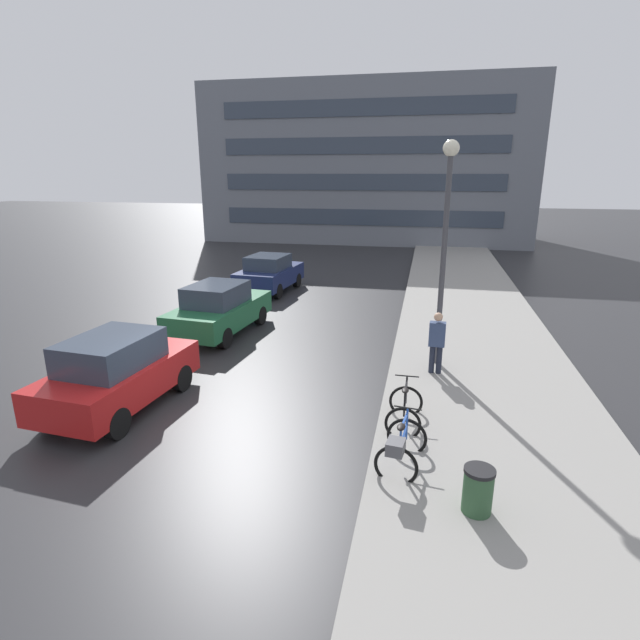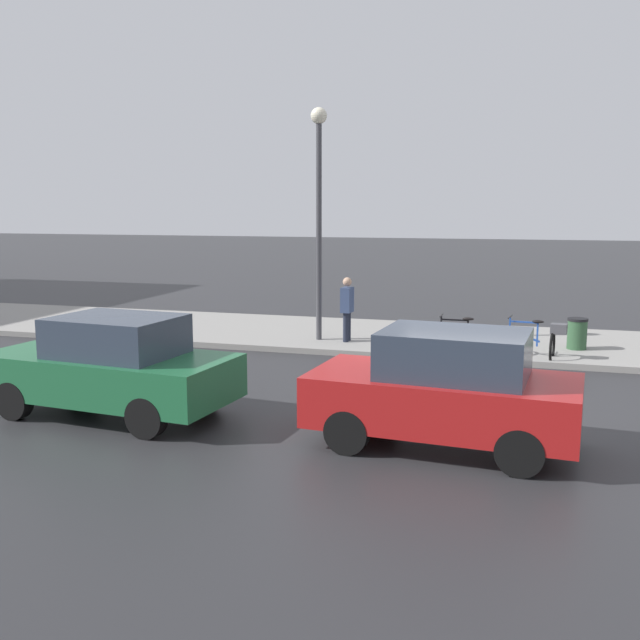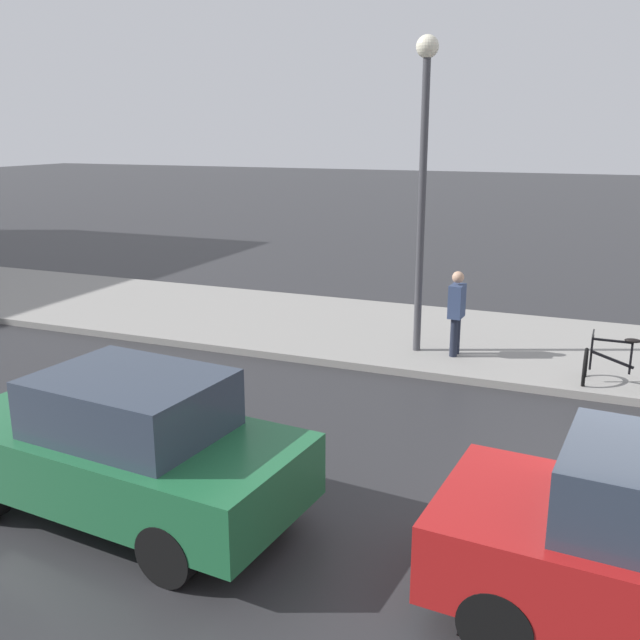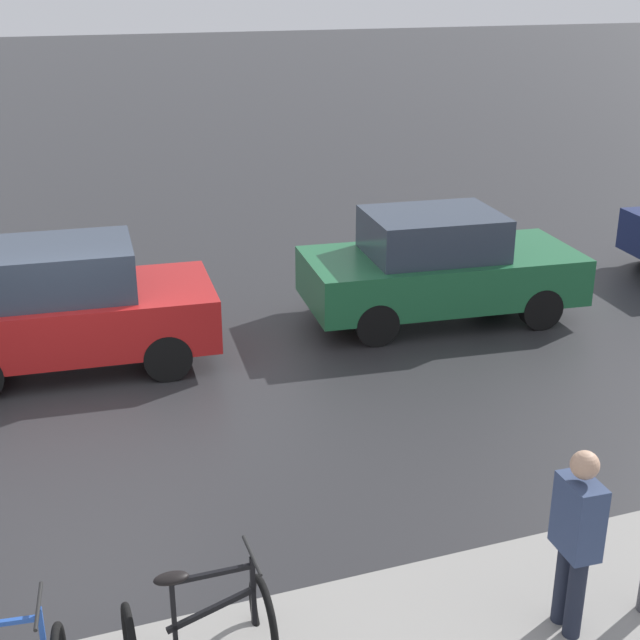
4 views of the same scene
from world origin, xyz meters
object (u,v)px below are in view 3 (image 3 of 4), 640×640
Objects in this scene: bicycle_second at (617,370)px; car_green at (125,446)px; pedestrian at (456,312)px; streetlamp at (424,154)px.

car_green is (-6.22, 5.13, 0.43)m from bicycle_second.
bicycle_second is 2.96m from pedestrian.
car_green is 2.48× the size of pedestrian.
bicycle_second is at bearing -100.71° from streetlamp.
car_green is 7.67m from streetlamp.
car_green is 7.22m from pedestrian.
pedestrian is at bearing 77.40° from bicycle_second.
car_green reaches higher than bicycle_second.
car_green is at bearing 161.48° from pedestrian.
bicycle_second is at bearing -102.60° from pedestrian.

